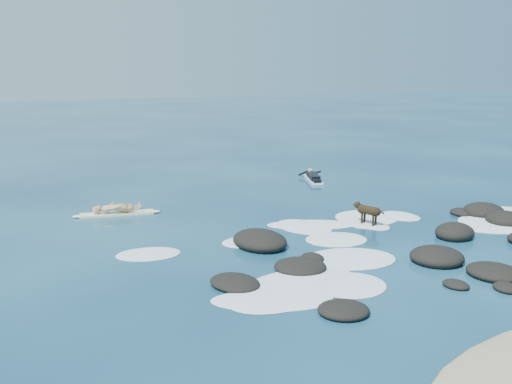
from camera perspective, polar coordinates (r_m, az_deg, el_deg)
name	(u,v)px	position (r m, az deg, el deg)	size (l,w,h in m)	color
ground	(369,242)	(17.43, 11.21, -4.93)	(160.00, 160.00, 0.00)	#0A2642
reef_rocks	(450,240)	(17.86, 18.82, -4.56)	(12.95, 7.26, 0.59)	black
breaking_foam	(377,239)	(17.71, 12.02, -4.66)	(15.58, 7.61, 0.12)	white
standing_surfer_rig	(116,196)	(20.57, -13.82, -0.42)	(3.04, 0.92, 1.73)	#F7F1C5
paddling_surfer_rig	(313,177)	(26.31, 5.73, 1.46)	(1.40, 2.46, 0.43)	white
dog	(367,210)	(19.05, 11.09, -1.82)	(0.61, 1.17, 0.78)	black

